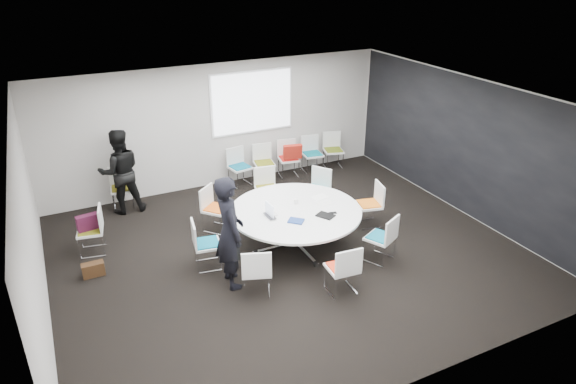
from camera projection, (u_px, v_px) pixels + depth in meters
name	position (u px, v px, depth m)	size (l,w,h in m)	color
room_shell	(293.00, 181.00, 8.78)	(8.08, 7.08, 2.88)	black
conference_table	(295.00, 218.00, 9.33)	(2.39, 2.39, 0.73)	silver
projection_screen	(252.00, 102.00, 11.68)	(1.90, 0.03, 1.35)	white
chair_ring_a	(369.00, 212.00, 10.16)	(0.54, 0.55, 0.88)	silver
chair_ring_b	(317.00, 197.00, 10.80)	(0.63, 0.63, 0.88)	silver
chair_ring_c	(267.00, 196.00, 10.83)	(0.53, 0.52, 0.88)	silver
chair_ring_d	(216.00, 217.00, 9.99)	(0.64, 0.64, 0.88)	silver
chair_ring_e	(207.00, 253.00, 8.80)	(0.52, 0.53, 0.88)	silver
chair_ring_f	(257.00, 279.00, 8.08)	(0.59, 0.58, 0.88)	silver
chair_ring_g	(342.00, 277.00, 8.13)	(0.49, 0.48, 0.88)	silver
chair_ring_h	(380.00, 246.00, 8.99)	(0.61, 0.61, 0.88)	silver
chair_back_a	(240.00, 174.00, 11.92)	(0.53, 0.52, 0.88)	silver
chair_back_b	(264.00, 170.00, 12.13)	(0.53, 0.52, 0.88)	silver
chair_back_c	(288.00, 165.00, 12.41)	(0.53, 0.52, 0.88)	silver
chair_back_d	(312.00, 161.00, 12.68)	(0.51, 0.50, 0.88)	silver
chair_back_e	(333.00, 157.00, 12.92)	(0.56, 0.55, 0.88)	silver
chair_spare_left	(93.00, 239.00, 9.22)	(0.52, 0.53, 0.88)	silver
chair_person_back	(123.00, 196.00, 10.86)	(0.51, 0.50, 0.88)	silver
person_main	(230.00, 232.00, 8.08)	(0.69, 0.46, 1.90)	black
person_back	(120.00, 172.00, 10.46)	(0.87, 0.68, 1.79)	black
laptop	(272.00, 216.00, 9.03)	(0.31, 0.20, 0.02)	#333338
laptop_lid	(269.00, 209.00, 8.99)	(0.30, 0.02, 0.22)	silver
notebook_black	(325.00, 216.00, 9.04)	(0.22, 0.30, 0.02)	black
tablet_folio	(296.00, 221.00, 8.86)	(0.26, 0.20, 0.03)	navy
papers_right	(320.00, 197.00, 9.74)	(0.30, 0.21, 0.00)	white
papers_front	(325.00, 203.00, 9.52)	(0.30, 0.21, 0.00)	silver
cup	(296.00, 201.00, 9.48)	(0.08, 0.08, 0.09)	white
phone	(333.00, 213.00, 9.15)	(0.14, 0.07, 0.01)	black
maroon_bag	(88.00, 222.00, 9.07)	(0.40, 0.14, 0.28)	#411129
brown_bag	(93.00, 269.00, 8.61)	(0.36, 0.16, 0.24)	#382212
red_jacket	(293.00, 152.00, 12.04)	(0.44, 0.10, 0.35)	#AB2015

